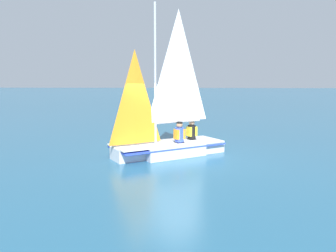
% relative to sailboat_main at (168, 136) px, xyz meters
% --- Properties ---
extents(ground_plane, '(260.00, 260.00, 0.00)m').
position_rel_sailboat_main_xyz_m(ground_plane, '(0.01, -0.01, -0.67)').
color(ground_plane, '#235675').
extents(sailboat_main, '(3.52, 4.09, 5.14)m').
position_rel_sailboat_main_xyz_m(sailboat_main, '(0.00, 0.00, 0.00)').
color(sailboat_main, silver).
rests_on(sailboat_main, ground_plane).
extents(sailor_helm, '(0.42, 0.43, 1.16)m').
position_rel_sailboat_main_xyz_m(sailor_helm, '(-0.07, 0.39, -0.04)').
color(sailor_helm, black).
rests_on(sailor_helm, ground_plane).
extents(sailor_crew, '(0.42, 0.43, 1.16)m').
position_rel_sailboat_main_xyz_m(sailor_crew, '(-0.76, 0.81, -0.04)').
color(sailor_crew, black).
rests_on(sailor_crew, ground_plane).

